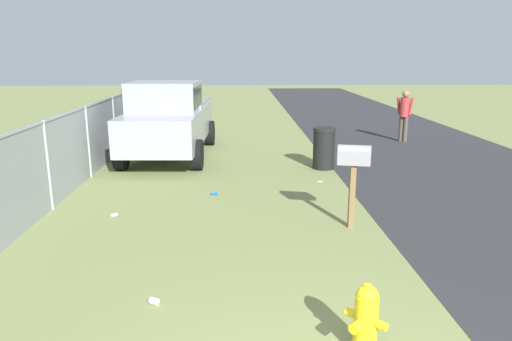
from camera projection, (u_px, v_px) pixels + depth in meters
The scene contains 11 objects.
road_asphalt at pixel (507, 200), 9.27m from camera, with size 60.00×5.87×0.01m, color #2D2D30.
fire_hydrant at pixel (366, 321), 4.48m from camera, with size 0.39×0.38×0.72m.
mailbox at pixel (354, 162), 7.58m from camera, with size 0.31×0.55×1.39m.
pickup_truck at pixel (168, 118), 12.84m from camera, with size 5.01×2.28×2.09m.
trash_bin at pixel (324, 148), 11.70m from camera, with size 0.56×0.56×1.03m.
pedestrian at pixel (404, 112), 15.16m from camera, with size 0.34×0.49×1.65m.
fence_section at pixel (88, 139), 10.79m from camera, with size 14.12×0.07×1.66m.
litter_wrapper_near_hydrant at pixel (320, 181), 10.61m from camera, with size 0.12×0.08×0.01m, color silver.
litter_can_midfield_a at pixel (214, 193), 9.61m from camera, with size 0.07×0.07×0.12m, color blue.
litter_cup_by_mailbox at pixel (154, 301), 5.43m from camera, with size 0.08×0.08×0.10m, color white.
litter_can_far_scatter at pixel (114, 215), 8.32m from camera, with size 0.07×0.07×0.12m, color silver.
Camera 1 is at (-2.68, 0.61, 2.82)m, focal length 33.07 mm.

